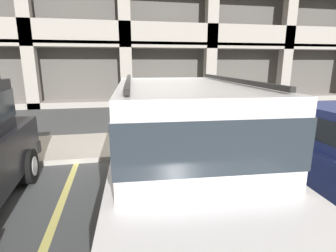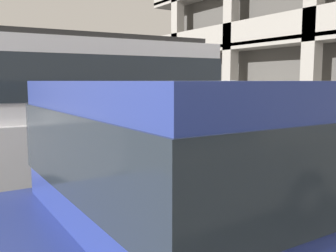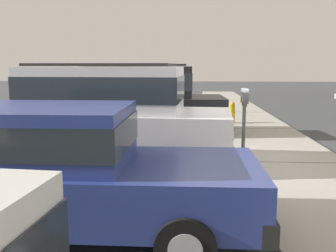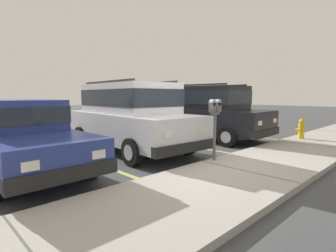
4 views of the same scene
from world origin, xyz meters
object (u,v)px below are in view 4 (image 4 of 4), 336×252
Objects in this scene: silver_suv at (130,114)px; fire_hydrant at (301,129)px; parking_meter_near at (215,115)px; dark_hatchback at (21,134)px; red_sedan at (206,110)px.

silver_suv is 6.97× the size of fire_hydrant.
silver_suv is 2.74m from parking_meter_near.
parking_meter_near reaches higher than dark_hatchback.
silver_suv reaches higher than dark_hatchback.
dark_hatchback is 6.41× the size of fire_hydrant.
silver_suv is at bearing -29.84° from fire_hydrant.
parking_meter_near is 2.04× the size of fire_hydrant.
fire_hydrant is (-1.86, 2.80, -0.62)m from red_sedan.
silver_suv is at bearing -5.96° from red_sedan.
fire_hydrant is (-8.15, 2.91, -0.36)m from dark_hatchback.
red_sedan is 3.42m from fire_hydrant.
silver_suv and red_sedan have the same top height.
red_sedan is 3.84m from parking_meter_near.
parking_meter_near is at bearing -3.57° from fire_hydrant.
red_sedan reaches higher than fire_hydrant.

